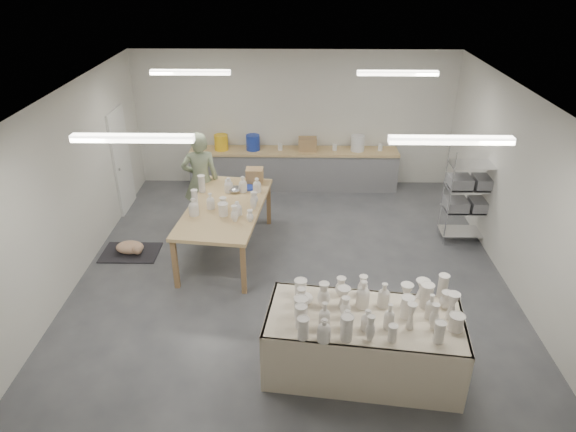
{
  "coord_description": "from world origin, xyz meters",
  "views": [
    {
      "loc": [
        0.07,
        -7.03,
        4.85
      ],
      "look_at": [
        -0.07,
        0.24,
        1.05
      ],
      "focal_mm": 32.0,
      "sensor_mm": 36.0,
      "label": 1
    }
  ],
  "objects_px": {
    "drying_table": "(364,340)",
    "work_table": "(229,203)",
    "red_stool": "(206,205)",
    "potter": "(201,180)"
  },
  "relations": [
    {
      "from": "red_stool",
      "to": "work_table",
      "type": "bearing_deg",
      "value": -62.02
    },
    {
      "from": "work_table",
      "to": "potter",
      "type": "xyz_separation_m",
      "value": [
        -0.65,
        0.95,
        0.02
      ]
    },
    {
      "from": "work_table",
      "to": "red_stool",
      "type": "relative_size",
      "value": 7.63
    },
    {
      "from": "drying_table",
      "to": "work_table",
      "type": "relative_size",
      "value": 0.98
    },
    {
      "from": "drying_table",
      "to": "potter",
      "type": "relative_size",
      "value": 1.34
    },
    {
      "from": "work_table",
      "to": "drying_table",
      "type": "bearing_deg",
      "value": -48.74
    },
    {
      "from": "work_table",
      "to": "potter",
      "type": "relative_size",
      "value": 1.38
    },
    {
      "from": "work_table",
      "to": "red_stool",
      "type": "xyz_separation_m",
      "value": [
        -0.65,
        1.22,
        -0.64
      ]
    },
    {
      "from": "drying_table",
      "to": "work_table",
      "type": "xyz_separation_m",
      "value": [
        -2.04,
        2.95,
        0.45
      ]
    },
    {
      "from": "drying_table",
      "to": "work_table",
      "type": "height_order",
      "value": "work_table"
    }
  ]
}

